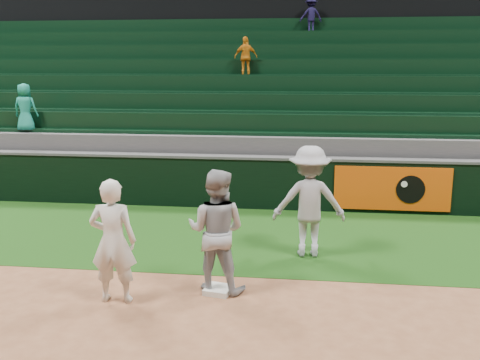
{
  "coord_description": "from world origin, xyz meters",
  "views": [
    {
      "loc": [
        1.0,
        -7.12,
        3.35
      ],
      "look_at": [
        -0.15,
        2.3,
        1.3
      ],
      "focal_mm": 40.0,
      "sensor_mm": 36.0,
      "label": 1
    }
  ],
  "objects_px": {
    "first_baseman": "(113,241)",
    "base_coach": "(309,202)",
    "baserunner": "(216,231)",
    "first_base": "(218,290)"
  },
  "relations": [
    {
      "from": "first_baseman",
      "to": "base_coach",
      "type": "relative_size",
      "value": 0.92
    },
    {
      "from": "first_baseman",
      "to": "baserunner",
      "type": "distance_m",
      "value": 1.5
    },
    {
      "from": "first_base",
      "to": "first_baseman",
      "type": "relative_size",
      "value": 0.21
    },
    {
      "from": "first_base",
      "to": "baserunner",
      "type": "relative_size",
      "value": 0.2
    },
    {
      "from": "baserunner",
      "to": "base_coach",
      "type": "bearing_deg",
      "value": -120.01
    },
    {
      "from": "base_coach",
      "to": "first_base",
      "type": "bearing_deg",
      "value": 49.32
    },
    {
      "from": "first_baseman",
      "to": "baserunner",
      "type": "height_order",
      "value": "baserunner"
    },
    {
      "from": "base_coach",
      "to": "first_baseman",
      "type": "bearing_deg",
      "value": 35.1
    },
    {
      "from": "first_base",
      "to": "baserunner",
      "type": "xyz_separation_m",
      "value": [
        -0.04,
        0.12,
        0.89
      ]
    },
    {
      "from": "first_base",
      "to": "first_baseman",
      "type": "height_order",
      "value": "first_baseman"
    }
  ]
}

